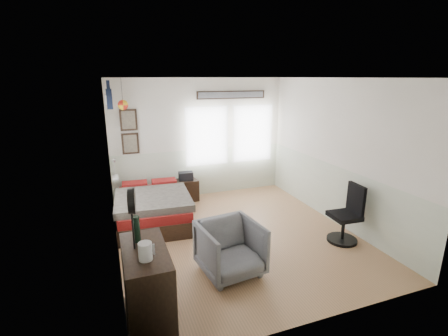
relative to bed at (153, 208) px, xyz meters
The scene contains 12 objects.
ground_plane 1.73m from the bed, 40.48° to the right, with size 4.00×4.50×0.01m, color #986F4C.
room_shell 2.02m from the bed, 37.02° to the right, with size 4.02×4.52×2.71m.
wall_decor 2.01m from the bed, 76.97° to the left, with size 3.55×1.32×1.44m.
bed is the anchor object (origin of this frame).
dresser 2.70m from the bed, 99.39° to the right, with size 0.48×1.00×0.90m, color black.
armchair 2.25m from the bed, 69.68° to the right, with size 0.81×0.83×0.76m, color #565761.
nightstand 1.23m from the bed, 44.97° to the left, with size 0.49×0.39×0.49m, color black.
task_chair 3.53m from the bed, 32.80° to the right, with size 0.50×0.50×1.00m.
kettle 2.99m from the bed, 98.92° to the right, with size 0.17×0.14×0.19m.
bottle 2.61m from the bed, 101.37° to the right, with size 0.08×0.08×0.31m, color black.
stand_fan 2.89m from the bed, 101.53° to the right, with size 0.11×0.29×0.70m.
black_bag 1.26m from the bed, 44.97° to the left, with size 0.31×0.20×0.18m, color black.
Camera 1 is at (-2.02, -4.81, 2.71)m, focal length 26.00 mm.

